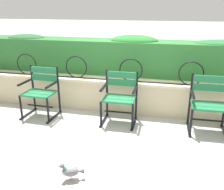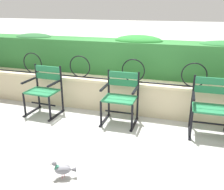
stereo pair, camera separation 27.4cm
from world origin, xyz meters
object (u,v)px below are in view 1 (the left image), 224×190
Objects in this scene: park_chair_left at (41,91)px; park_chair_centre at (120,96)px; pigeon_near_chairs at (71,171)px; park_chair_right at (209,103)px.

park_chair_centre is (1.43, 0.05, -0.00)m from park_chair_left.
pigeon_near_chairs is (1.20, -1.61, -0.35)m from park_chair_left.
park_chair_centre is at bearing 2.11° from park_chair_left.
park_chair_centre is at bearing 81.97° from pigeon_near_chairs.
park_chair_left is 0.99× the size of park_chair_right.
park_chair_left is 2.03m from pigeon_near_chairs.
park_chair_left is 1.02× the size of park_chair_centre.
park_chair_centre is at bearing -179.88° from park_chair_right.
park_chair_right is at bearing 1.11° from park_chair_left.
park_chair_left is at bearing 126.68° from pigeon_near_chairs.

